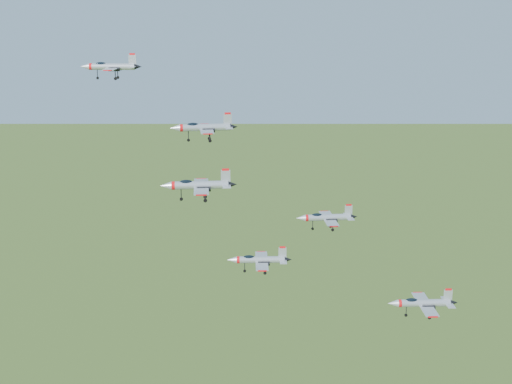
{
  "coord_description": "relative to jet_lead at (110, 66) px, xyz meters",
  "views": [
    {
      "loc": [
        8.86,
        -129.1,
        169.63
      ],
      "look_at": [
        4.99,
        -2.85,
        135.31
      ],
      "focal_mm": 50.0,
      "sensor_mm": 36.0,
      "label": 1
    }
  ],
  "objects": [
    {
      "name": "jet_lead",
      "position": [
        0.0,
        0.0,
        0.0
      ],
      "size": [
        11.88,
        9.74,
        3.19
      ],
      "rotation": [
        0.0,
        0.0,
        0.01
      ],
      "color": "#AAB0B7"
    },
    {
      "name": "jet_trail",
      "position": [
        59.24,
        -14.68,
        -41.81
      ],
      "size": [
        13.16,
        10.88,
        3.52
      ],
      "rotation": [
        0.0,
        0.0,
        0.06
      ],
      "color": "#AAB0B7"
    },
    {
      "name": "jet_right_low",
      "position": [
        29.15,
        -21.19,
        -31.18
      ],
      "size": [
        11.32,
        9.33,
        3.03
      ],
      "rotation": [
        0.0,
        0.0,
        0.05
      ],
      "color": "#AAB0B7"
    },
    {
      "name": "jet_left_high",
      "position": [
        18.15,
        -4.7,
        -10.9
      ],
      "size": [
        12.91,
        10.8,
        3.45
      ],
      "rotation": [
        0.0,
        0.0,
        0.15
      ],
      "color": "#AAB0B7"
    },
    {
      "name": "jet_left_low",
      "position": [
        42.17,
        0.11,
        -29.98
      ],
      "size": [
        12.55,
        10.45,
        3.35
      ],
      "rotation": [
        0.0,
        0.0,
        0.12
      ],
      "color": "#AAB0B7"
    },
    {
      "name": "jet_right_high",
      "position": [
        19.38,
        -26.21,
        -16.55
      ],
      "size": [
        12.52,
        10.41,
        3.35
      ],
      "rotation": [
        0.0,
        0.0,
        0.11
      ],
      "color": "#AAB0B7"
    }
  ]
}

